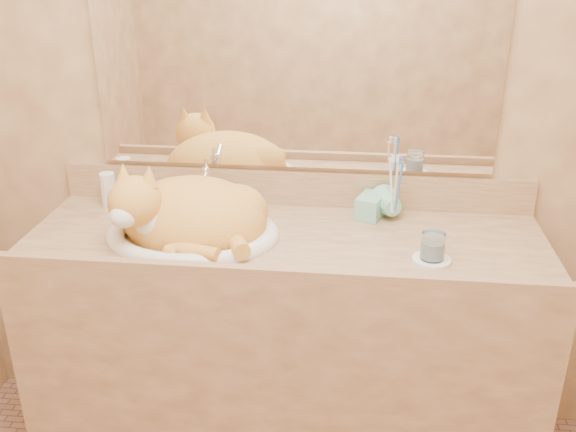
# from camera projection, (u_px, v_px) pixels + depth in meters

# --- Properties ---
(wall_back) EXTENTS (2.40, 0.02, 2.50)m
(wall_back) POSITION_uv_depth(u_px,v_px,m) (294.00, 88.00, 2.06)
(wall_back) COLOR #956A43
(wall_back) RESTS_ON ground
(vanity_counter) EXTENTS (1.60, 0.55, 0.85)m
(vanity_counter) POSITION_uv_depth(u_px,v_px,m) (285.00, 351.00, 2.14)
(vanity_counter) COLOR brown
(vanity_counter) RESTS_ON floor
(mirror) EXTENTS (1.30, 0.02, 0.80)m
(mirror) POSITION_uv_depth(u_px,v_px,m) (294.00, 44.00, 2.00)
(mirror) COLOR white
(mirror) RESTS_ON wall_back
(sink_basin) EXTENTS (0.58, 0.51, 0.16)m
(sink_basin) POSITION_uv_depth(u_px,v_px,m) (192.00, 211.00, 1.95)
(sink_basin) COLOR white
(sink_basin) RESTS_ON vanity_counter
(faucet) EXTENTS (0.07, 0.12, 0.16)m
(faucet) POSITION_uv_depth(u_px,v_px,m) (207.00, 187.00, 2.14)
(faucet) COLOR silver
(faucet) RESTS_ON vanity_counter
(cat) EXTENTS (0.50, 0.42, 0.25)m
(cat) POSITION_uv_depth(u_px,v_px,m) (186.00, 211.00, 1.95)
(cat) COLOR orange
(cat) RESTS_ON sink_basin
(soap_dispenser) EXTENTS (0.10, 0.10, 0.17)m
(soap_dispenser) POSITION_uv_depth(u_px,v_px,m) (366.00, 199.00, 2.04)
(soap_dispenser) COLOR #7CC6AB
(soap_dispenser) RESTS_ON vanity_counter
(toothbrush_cup) EXTENTS (0.13, 0.13, 0.09)m
(toothbrush_cup) POSITION_uv_depth(u_px,v_px,m) (394.00, 209.00, 2.05)
(toothbrush_cup) COLOR #7CC6AB
(toothbrush_cup) RESTS_ON vanity_counter
(toothbrushes) EXTENTS (0.04, 0.04, 0.23)m
(toothbrushes) POSITION_uv_depth(u_px,v_px,m) (395.00, 183.00, 2.02)
(toothbrushes) COLOR white
(toothbrushes) RESTS_ON toothbrush_cup
(saucer) EXTENTS (0.11, 0.11, 0.01)m
(saucer) POSITION_uv_depth(u_px,v_px,m) (431.00, 260.00, 1.82)
(saucer) COLOR white
(saucer) RESTS_ON vanity_counter
(water_glass) EXTENTS (0.07, 0.07, 0.08)m
(water_glass) POSITION_uv_depth(u_px,v_px,m) (433.00, 246.00, 1.80)
(water_glass) COLOR silver
(water_glass) RESTS_ON saucer
(lotion_bottle) EXTENTS (0.05, 0.05, 0.12)m
(lotion_bottle) POSITION_uv_depth(u_px,v_px,m) (109.00, 190.00, 2.17)
(lotion_bottle) COLOR white
(lotion_bottle) RESTS_ON vanity_counter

